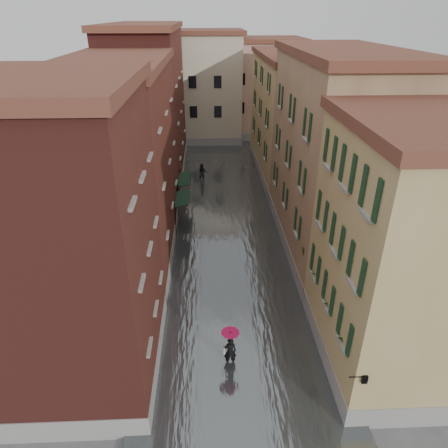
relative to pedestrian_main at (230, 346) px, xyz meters
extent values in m
plane|color=#4F4F51|center=(0.54, 2.32, -1.21)|extent=(120.00, 120.00, 0.00)
cube|color=#505658|center=(0.54, 15.32, -1.11)|extent=(10.00, 60.00, 0.20)
cube|color=maroon|center=(-6.46, 0.32, 5.29)|extent=(6.00, 8.00, 13.00)
cube|color=maroon|center=(-6.46, 11.32, 5.04)|extent=(6.00, 14.00, 12.50)
cube|color=maroon|center=(-6.46, 26.32, 5.79)|extent=(6.00, 16.00, 14.00)
cube|color=#A39054|center=(7.54, 0.32, 4.54)|extent=(6.00, 8.00, 11.50)
cube|color=tan|center=(7.54, 11.32, 5.29)|extent=(6.00, 14.00, 13.00)
cube|color=#A39054|center=(7.54, 26.32, 4.54)|extent=(6.00, 16.00, 11.50)
cube|color=beige|center=(-2.46, 40.32, 5.29)|extent=(12.00, 9.00, 13.00)
cube|color=tan|center=(6.54, 42.32, 4.79)|extent=(10.00, 9.00, 12.00)
cube|color=#163320|center=(-2.91, 14.39, 1.34)|extent=(1.09, 2.96, 0.31)
cylinder|color=black|center=(-3.41, 12.91, 0.19)|extent=(0.06, 0.06, 2.80)
cylinder|color=black|center=(-3.41, 15.87, 0.19)|extent=(0.06, 0.06, 2.80)
cube|color=#163320|center=(-2.91, 18.49, 1.34)|extent=(1.09, 3.28, 0.31)
cylinder|color=black|center=(-3.41, 16.85, 0.19)|extent=(0.06, 0.06, 2.80)
cylinder|color=black|center=(-3.41, 20.13, 0.19)|extent=(0.06, 0.06, 2.80)
cylinder|color=black|center=(4.59, -3.68, 1.89)|extent=(0.60, 0.05, 0.05)
cube|color=black|center=(4.89, -3.68, 1.79)|extent=(0.22, 0.22, 0.35)
cube|color=beige|center=(4.89, -3.68, 1.79)|extent=(0.14, 0.14, 0.24)
cube|color=brown|center=(4.66, -1.85, 1.94)|extent=(0.22, 0.85, 0.18)
imported|color=#265926|center=(4.66, -1.85, 2.36)|extent=(0.59, 0.51, 0.66)
cube|color=brown|center=(4.66, 0.39, 1.94)|extent=(0.22, 0.85, 0.18)
imported|color=#265926|center=(4.66, 0.39, 2.36)|extent=(0.59, 0.51, 0.66)
cube|color=brown|center=(4.66, 2.83, 1.94)|extent=(0.22, 0.85, 0.18)
imported|color=#265926|center=(4.66, 2.83, 2.36)|extent=(0.59, 0.51, 0.66)
cube|color=brown|center=(4.66, 5.26, 1.94)|extent=(0.22, 0.85, 0.18)
imported|color=#265926|center=(4.66, 5.26, 2.36)|extent=(0.59, 0.51, 0.66)
imported|color=black|center=(0.00, 0.00, -0.36)|extent=(0.65, 0.45, 1.69)
cube|color=#BAB49A|center=(-0.28, 0.05, -0.26)|extent=(0.08, 0.30, 0.38)
cylinder|color=black|center=(0.00, 0.00, 0.14)|extent=(0.02, 0.02, 1.00)
cone|color=#A90B40|center=(0.00, 0.00, 0.71)|extent=(0.89, 0.89, 0.28)
imported|color=black|center=(-1.42, 24.11, -0.26)|extent=(1.01, 0.83, 1.90)
camera|label=1|loc=(-0.91, -14.08, 14.12)|focal=32.00mm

